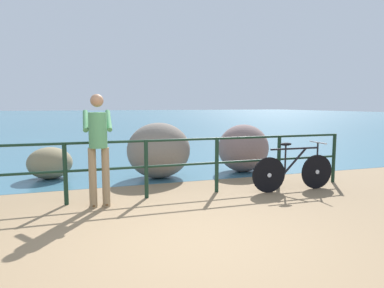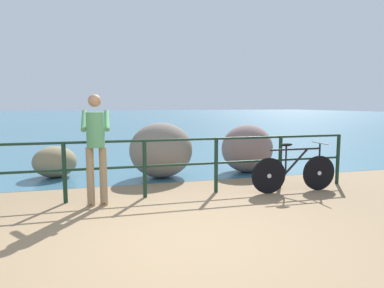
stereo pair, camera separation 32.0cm
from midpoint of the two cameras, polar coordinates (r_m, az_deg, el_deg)
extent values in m
cube|color=#846B4C|center=(23.80, -13.08, 2.42)|extent=(120.00, 120.00, 0.10)
cube|color=#38667A|center=(51.84, -14.32, 4.63)|extent=(120.00, 90.00, 0.01)
cylinder|color=black|center=(5.94, -19.04, -4.53)|extent=(0.07, 0.07, 1.02)
cylinder|color=black|center=(6.00, -6.38, -4.11)|extent=(0.07, 0.07, 1.02)
cylinder|color=black|center=(6.33, 5.49, -3.53)|extent=(0.07, 0.07, 1.02)
cylinder|color=black|center=(6.90, 15.77, -2.90)|extent=(0.07, 0.07, 1.02)
cylinder|color=black|center=(7.66, 24.24, -2.32)|extent=(0.07, 0.07, 1.02)
cylinder|color=black|center=(5.92, -6.44, 0.55)|extent=(7.89, 0.04, 0.04)
cylinder|color=black|center=(5.99, -6.38, -3.73)|extent=(7.89, 0.04, 0.04)
cylinder|color=black|center=(6.43, 14.07, -5.17)|extent=(0.66, 0.04, 0.66)
cylinder|color=#B7BCC6|center=(6.43, 14.07, -5.17)|extent=(0.08, 0.06, 0.08)
cylinder|color=black|center=(6.98, 21.61, -4.51)|extent=(0.66, 0.04, 0.66)
cylinder|color=#B7BCC6|center=(6.98, 21.61, -4.51)|extent=(0.08, 0.06, 0.08)
cylinder|color=black|center=(6.62, 18.14, -0.84)|extent=(0.99, 0.05, 0.04)
cylinder|color=black|center=(6.67, 18.26, -2.84)|extent=(0.50, 0.05, 0.50)
cylinder|color=black|center=(6.55, 16.74, -2.68)|extent=(0.03, 0.03, 0.53)
ellipsoid|color=black|center=(6.51, 16.82, -0.12)|extent=(0.24, 0.10, 0.06)
cylinder|color=black|center=(6.94, 21.71, -2.20)|extent=(0.03, 0.03, 0.57)
cylinder|color=#B7BCC6|center=(6.90, 21.82, 0.14)|extent=(0.03, 0.48, 0.03)
cylinder|color=#8C7251|center=(5.64, -15.02, -5.34)|extent=(0.12, 0.12, 0.95)
ellipsoid|color=#513319|center=(5.80, -14.88, -9.42)|extent=(0.11, 0.26, 0.08)
cylinder|color=#8C7251|center=(5.64, -12.98, -5.28)|extent=(0.12, 0.12, 0.95)
ellipsoid|color=#513319|center=(5.80, -12.88, -9.37)|extent=(0.11, 0.26, 0.08)
cylinder|color=#4C8C59|center=(5.54, -14.22, 2.31)|extent=(0.28, 0.28, 0.55)
sphere|color=#9E7051|center=(5.52, -14.35, 7.02)|extent=(0.20, 0.20, 0.20)
cylinder|color=#4C8C59|center=(5.77, -16.04, 3.79)|extent=(0.09, 0.52, 0.34)
cylinder|color=#4C8C59|center=(5.77, -12.46, 3.89)|extent=(0.09, 0.52, 0.34)
ellipsoid|color=slate|center=(7.59, -3.96, -1.04)|extent=(1.40, 1.13, 1.22)
ellipsoid|color=#817354|center=(8.17, -20.87, -2.80)|extent=(0.95, 0.86, 0.69)
ellipsoid|color=#7C6561|center=(8.32, 10.27, -0.74)|extent=(1.24, 1.08, 1.14)
camera|label=1|loc=(0.16, -88.60, 0.16)|focal=32.00mm
camera|label=2|loc=(0.16, 91.40, -0.16)|focal=32.00mm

